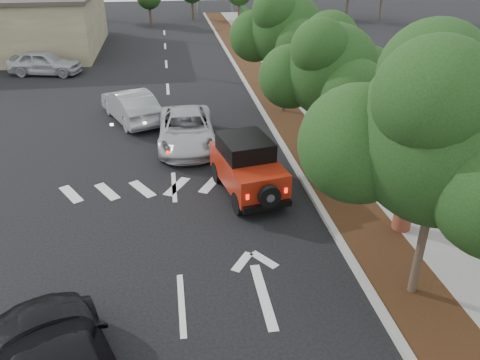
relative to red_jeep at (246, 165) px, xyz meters
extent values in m
plane|color=black|center=(-2.45, -5.34, -0.98)|extent=(120.00, 120.00, 0.00)
cube|color=#9E9B93|center=(2.15, 6.66, -0.90)|extent=(0.20, 70.00, 0.15)
cube|color=black|center=(3.15, 6.66, -0.92)|extent=(1.80, 70.00, 0.12)
cube|color=gray|center=(5.05, 6.66, -0.92)|extent=(2.00, 70.00, 0.12)
cube|color=black|center=(6.45, 6.66, -0.58)|extent=(0.80, 70.00, 0.80)
cylinder|color=black|center=(-0.88, 0.84, -0.61)|extent=(0.39, 0.77, 0.74)
cylinder|color=black|center=(0.53, 1.09, -0.61)|extent=(0.39, 0.77, 0.74)
cylinder|color=black|center=(-0.47, -1.45, -0.61)|extent=(0.39, 0.77, 0.74)
cylinder|color=black|center=(0.95, -1.19, -0.61)|extent=(0.39, 0.77, 0.74)
cube|color=maroon|center=(0.03, -0.18, -0.10)|extent=(2.24, 3.65, 0.92)
cube|color=black|center=(-0.02, 0.10, 0.65)|extent=(1.84, 2.12, 0.59)
cube|color=maroon|center=(-0.20, 1.10, -0.18)|extent=(1.61, 1.20, 0.76)
cube|color=black|center=(0.35, -1.93, -0.52)|extent=(1.58, 0.44, 0.20)
cylinder|color=black|center=(0.37, -2.05, -0.10)|extent=(0.73, 0.32, 0.70)
cube|color=#FF190C|center=(-0.28, -1.98, -0.10)|extent=(0.10, 0.05, 0.17)
cube|color=#FF190C|center=(0.96, -1.76, -0.10)|extent=(0.10, 0.05, 0.17)
imported|color=#ADB1B5|center=(-1.79, 4.34, -0.28)|extent=(2.41, 5.06, 1.39)
imported|color=#95999C|center=(-4.23, 7.71, -0.23)|extent=(3.18, 4.81, 1.50)
imported|color=#ADAFB5|center=(-10.02, 17.06, -0.22)|extent=(4.78, 2.78, 1.53)
cylinder|color=brown|center=(4.15, -3.19, -0.59)|extent=(0.60, 0.60, 0.54)
sphere|color=black|center=(4.15, -3.19, -0.08)|extent=(0.67, 0.67, 0.67)
imported|color=black|center=(4.15, -3.19, -0.01)|extent=(0.63, 0.56, 0.63)
camera|label=1|loc=(-2.38, -14.00, 6.85)|focal=35.00mm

